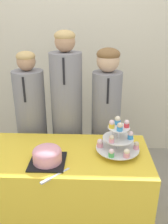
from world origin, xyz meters
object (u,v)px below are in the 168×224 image
student_0 (33,130)px  round_cake (47,155)px  cupcake_stand (118,139)px  student_1 (67,123)px  student_2 (105,128)px  cake_knife (51,178)px

student_0 → round_cake: bearing=-67.2°
cupcake_stand → student_0: 0.92m
student_1 → student_2: student_1 is taller
round_cake → cupcake_stand: 0.52m
cupcake_stand → student_0: size_ratio=0.23×
cupcake_stand → student_2: (-0.06, 0.49, -0.15)m
round_cake → student_0: bearing=112.8°
cupcake_stand → student_1: bearing=130.9°
round_cake → student_1: size_ratio=0.16×
cake_knife → cupcake_stand: (0.45, 0.32, 0.12)m
cake_knife → round_cake: bearing=60.3°
cake_knife → student_1: size_ratio=0.11×
student_1 → round_cake: bearing=-96.7°
cake_knife → student_1: 0.81m
student_0 → student_2: bearing=0.0°
student_1 → student_2: 0.36m
cake_knife → student_1: student_1 is taller
round_cake → cupcake_stand: cupcake_stand is taller
student_0 → student_1: 0.35m
round_cake → student_1: bearing=83.3°
round_cake → student_0: size_ratio=0.17×
round_cake → cupcake_stand: bearing=16.0°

